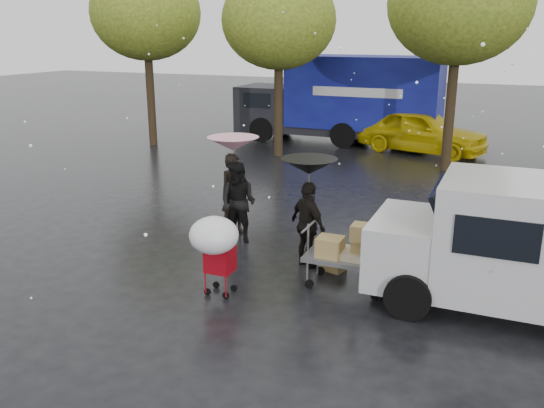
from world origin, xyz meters
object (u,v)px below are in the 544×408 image
at_px(white_van, 538,247).
at_px(blue_truck, 344,100).
at_px(vendor_cart, 352,250).
at_px(person_black, 308,225).
at_px(person_pink, 234,194).
at_px(shopping_cart, 215,239).
at_px(yellow_taxi, 422,131).

xyz_separation_m(white_van, blue_truck, (-7.05, 13.45, 0.60)).
relative_size(vendor_cart, blue_truck, 0.18).
relative_size(person_black, blue_truck, 0.21).
bearing_deg(white_van, blue_truck, 117.65).
xyz_separation_m(person_pink, person_black, (2.17, -1.17, -0.07)).
distance_m(person_black, shopping_cart, 2.16).
distance_m(vendor_cart, shopping_cart, 2.44).
distance_m(vendor_cart, blue_truck, 14.28).
bearing_deg(person_pink, person_black, -86.21).
xyz_separation_m(person_pink, shopping_cart, (1.17, -3.07, 0.14)).
distance_m(shopping_cart, yellow_taxi, 14.05).
distance_m(shopping_cart, white_van, 5.22).
relative_size(vendor_cart, yellow_taxi, 0.31).
height_order(vendor_cart, white_van, white_van).
bearing_deg(blue_truck, yellow_taxi, -15.49).
bearing_deg(yellow_taxi, blue_truck, 89.59).
xyz_separation_m(vendor_cart, white_van, (2.95, 0.19, 0.43)).
height_order(person_black, yellow_taxi, person_black).
bearing_deg(shopping_cart, vendor_cart, 31.75).
distance_m(white_van, yellow_taxi, 13.07).
bearing_deg(person_black, shopping_cart, 97.35).
xyz_separation_m(person_pink, vendor_cart, (3.22, -1.80, -0.20)).
xyz_separation_m(vendor_cart, yellow_taxi, (-0.77, 12.72, 0.10)).
distance_m(vendor_cart, yellow_taxi, 12.74).
bearing_deg(person_black, blue_truck, -41.70).
height_order(white_van, yellow_taxi, white_van).
bearing_deg(yellow_taxi, person_pink, -177.58).
bearing_deg(shopping_cart, blue_truck, 97.79).
xyz_separation_m(person_pink, white_van, (6.17, -1.61, 0.23)).
height_order(person_black, blue_truck, blue_truck).
xyz_separation_m(person_black, yellow_taxi, (0.28, 12.09, -0.03)).
relative_size(white_van, yellow_taxi, 1.02).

